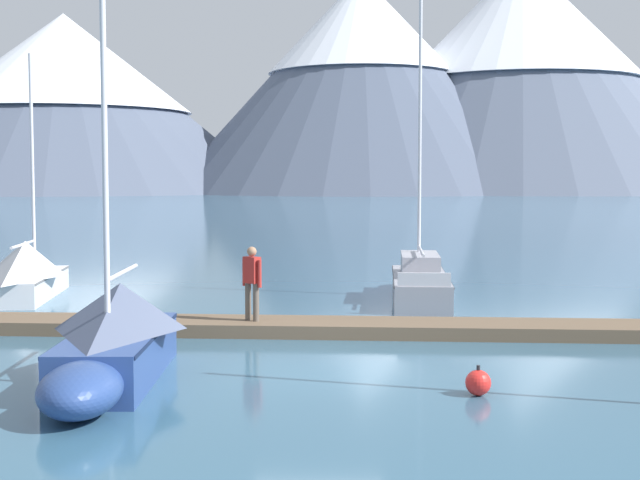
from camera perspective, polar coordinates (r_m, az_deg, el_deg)
The scene contains 10 objects.
ground_plane at distance 16.82m, azimuth -0.11°, elevation -8.28°, with size 700.00×700.00×0.00m, color #335B75.
mountain_west_summit at distance 205.88m, azimuth -15.76°, elevation 8.65°, with size 93.98×93.98×38.35m.
mountain_central_massif at distance 194.79m, azimuth 2.61°, elevation 10.08°, with size 82.54×82.54×45.57m.
mountain_shoulder_ridge at distance 208.31m, azimuth 12.53°, elevation 10.54°, with size 95.15×95.15×51.32m.
dock at distance 20.72m, azimuth -0.03°, elevation -5.52°, with size 23.81×3.24×0.30m.
sailboat_nearest_berth at distance 28.04m, azimuth -17.81°, elevation -1.83°, with size 2.02×6.17×7.23m.
sailboat_second_berth at distance 16.22m, azimuth -12.84°, elevation -6.05°, with size 1.75×5.82×6.84m.
sailboat_mid_dock_port at distance 26.62m, azimuth 6.26°, elevation -2.54°, with size 1.92×6.77×8.89m.
person_on_dock at distance 20.64m, azimuth -4.30°, elevation -2.44°, with size 0.46×0.43×1.69m.
mooring_buoy_channel_marker at distance 15.24m, azimuth 9.91°, elevation -8.83°, with size 0.42×0.42×0.50m.
Camera 1 is at (0.12, -16.43, 3.60)m, focal length 50.90 mm.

